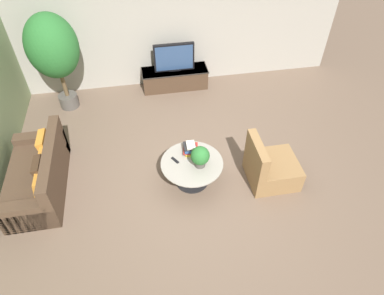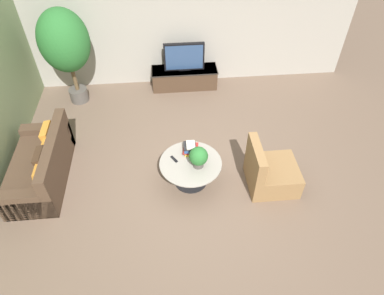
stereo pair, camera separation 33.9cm
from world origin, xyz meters
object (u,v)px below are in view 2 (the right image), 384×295
at_px(coffee_table, 191,168).
at_px(couch_by_wall, 42,166).
at_px(potted_plant_tabletop, 198,157).
at_px(armchair_wicker, 270,173).
at_px(potted_palm_tall, 64,43).
at_px(television, 184,57).
at_px(media_console, 184,77).

bearing_deg(coffee_table, couch_by_wall, 173.21).
xyz_separation_m(couch_by_wall, potted_plant_tabletop, (2.60, -0.37, 0.37)).
relative_size(armchair_wicker, potted_palm_tall, 0.42).
xyz_separation_m(potted_palm_tall, potted_plant_tabletop, (2.33, -2.61, -0.69)).
height_order(television, potted_plant_tabletop, television).
bearing_deg(media_console, television, -90.00).
relative_size(potted_palm_tall, potted_plant_tabletop, 5.44).
xyz_separation_m(couch_by_wall, armchair_wicker, (3.78, -0.47, -0.02)).
bearing_deg(media_console, coffee_table, -92.30).
bearing_deg(potted_plant_tabletop, potted_palm_tall, 131.79).
distance_m(television, potted_plant_tabletop, 2.92).
distance_m(television, potted_palm_tall, 2.42).
bearing_deg(coffee_table, potted_palm_tall, 131.17).
height_order(couch_by_wall, armchair_wicker, armchair_wicker).
bearing_deg(potted_plant_tabletop, media_console, 90.07).
height_order(media_console, armchair_wicker, armchair_wicker).
distance_m(media_console, armchair_wicker, 3.24).
relative_size(television, armchair_wicker, 1.02).
bearing_deg(potted_palm_tall, media_console, 7.73).
bearing_deg(coffee_table, armchair_wicker, -7.73).
relative_size(coffee_table, potted_plant_tabletop, 2.74).
xyz_separation_m(media_console, couch_by_wall, (-2.59, -2.55, 0.06)).
distance_m(armchair_wicker, potted_plant_tabletop, 1.25).
distance_m(armchair_wicker, potted_palm_tall, 4.56).
height_order(coffee_table, potted_plant_tabletop, potted_plant_tabletop).
bearing_deg(armchair_wicker, coffee_table, 82.27).
relative_size(media_console, potted_palm_tall, 0.72).
xyz_separation_m(media_console, potted_plant_tabletop, (0.00, -2.92, 0.43)).
height_order(couch_by_wall, potted_palm_tall, potted_palm_tall).
bearing_deg(media_console, potted_plant_tabletop, -89.93).
height_order(armchair_wicker, potted_plant_tabletop, armchair_wicker).
height_order(media_console, coffee_table, coffee_table).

